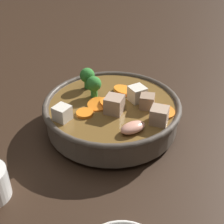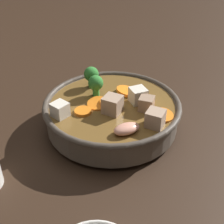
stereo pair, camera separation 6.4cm
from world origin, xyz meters
name	(u,v)px [view 1 (the left image)]	position (x,y,z in m)	size (l,w,h in m)	color
ground_plane	(112,127)	(0.00, 0.00, 0.00)	(3.00, 3.00, 0.00)	black
stirfry_bowl	(112,111)	(0.00, 0.00, 0.04)	(0.28, 0.28, 0.11)	#51473D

